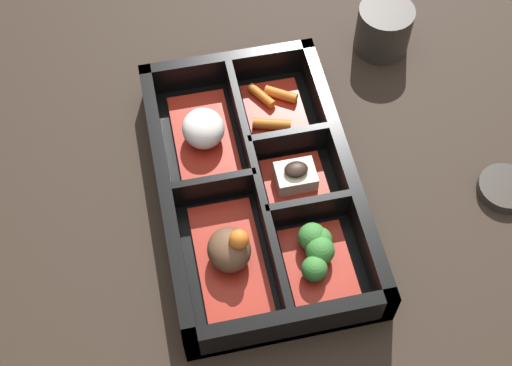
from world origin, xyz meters
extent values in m
plane|color=black|center=(0.00, 0.00, 0.00)|extent=(3.00, 3.00, 0.00)
cube|color=black|center=(0.00, 0.00, 0.01)|extent=(0.34, 0.21, 0.01)
cube|color=black|center=(0.00, -0.10, 0.02)|extent=(0.34, 0.01, 0.05)
cube|color=black|center=(0.00, 0.10, 0.02)|extent=(0.34, 0.01, 0.05)
cube|color=black|center=(-0.16, 0.00, 0.02)|extent=(0.01, 0.21, 0.05)
cube|color=black|center=(0.16, 0.00, 0.02)|extent=(0.01, 0.21, 0.05)
cube|color=black|center=(0.00, 0.00, 0.02)|extent=(0.31, 0.01, 0.05)
cube|color=black|center=(-0.05, -0.04, 0.02)|extent=(0.01, 0.09, 0.05)
cube|color=black|center=(0.04, -0.04, 0.02)|extent=(0.01, 0.09, 0.05)
cube|color=black|center=(0.00, 0.04, 0.02)|extent=(0.01, 0.09, 0.05)
cube|color=maroon|center=(-0.08, 0.04, 0.01)|extent=(0.13, 0.07, 0.01)
ellipsoid|color=brown|center=(-0.08, 0.04, 0.03)|extent=(0.05, 0.04, 0.04)
sphere|color=#D1661E|center=(-0.08, 0.03, 0.06)|extent=(0.02, 0.02, 0.02)
cube|color=maroon|center=(0.08, 0.04, 0.01)|extent=(0.13, 0.07, 0.01)
ellipsoid|color=silver|center=(0.08, 0.04, 0.03)|extent=(0.05, 0.05, 0.04)
cube|color=maroon|center=(-0.10, -0.04, 0.01)|extent=(0.09, 0.07, 0.01)
sphere|color=#387A33|center=(-0.11, -0.04, 0.03)|extent=(0.03, 0.03, 0.03)
sphere|color=#387A33|center=(-0.08, -0.05, 0.03)|extent=(0.03, 0.03, 0.03)
sphere|color=#387A33|center=(-0.08, -0.04, 0.03)|extent=(0.03, 0.03, 0.03)
sphere|color=#387A33|center=(-0.09, -0.05, 0.03)|extent=(0.03, 0.03, 0.03)
cube|color=maroon|center=(0.00, -0.04, 0.01)|extent=(0.07, 0.07, 0.01)
cube|color=beige|center=(0.00, -0.04, 0.02)|extent=(0.03, 0.04, 0.02)
ellipsoid|color=black|center=(0.00, -0.04, 0.04)|extent=(0.02, 0.03, 0.01)
cube|color=maroon|center=(0.10, -0.04, 0.01)|extent=(0.09, 0.07, 0.01)
cylinder|color=#D1661E|center=(0.12, -0.05, 0.02)|extent=(0.03, 0.04, 0.01)
cylinder|color=#D1661E|center=(0.08, -0.03, 0.02)|extent=(0.02, 0.04, 0.01)
cylinder|color=#D1661E|center=(0.12, -0.03, 0.02)|extent=(0.04, 0.03, 0.01)
cylinder|color=#2D2823|center=(0.18, -0.20, 0.03)|extent=(0.07, 0.07, 0.06)
cylinder|color=#597A38|center=(0.18, -0.20, 0.06)|extent=(0.06, 0.06, 0.01)
cylinder|color=#2D2823|center=(-0.05, -0.27, 0.01)|extent=(0.06, 0.06, 0.01)
cylinder|color=black|center=(-0.05, -0.27, 0.01)|extent=(0.04, 0.04, 0.00)
camera|label=1|loc=(-0.39, 0.08, 0.67)|focal=50.00mm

